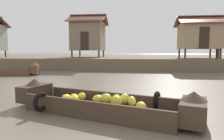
% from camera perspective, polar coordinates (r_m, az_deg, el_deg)
% --- Properties ---
extents(ground_plane, '(300.00, 300.00, 0.00)m').
position_cam_1_polar(ground_plane, '(11.53, 6.20, -2.79)').
color(ground_plane, '#665B4C').
extents(riverbank_strip, '(160.00, 20.00, 1.02)m').
position_cam_1_polar(riverbank_strip, '(25.91, 6.42, 2.90)').
color(riverbank_strip, brown).
rests_on(riverbank_strip, ground).
extents(banana_boat, '(5.18, 2.59, 0.80)m').
position_cam_1_polar(banana_boat, '(5.29, -3.60, -9.63)').
color(banana_boat, '#3D2D21').
rests_on(banana_boat, ground).
extents(cargo_boat_upstream, '(4.66, 2.10, 0.89)m').
position_cam_1_polar(cargo_boat_upstream, '(15.31, -28.92, -0.27)').
color(cargo_boat_upstream, brown).
rests_on(cargo_boat_upstream, ground).
extents(stilt_house_mid_left, '(3.82, 3.78, 4.44)m').
position_cam_1_polar(stilt_house_mid_left, '(21.11, -6.85, 9.88)').
color(stilt_house_mid_left, '#4C3826').
rests_on(stilt_house_mid_left, riverbank_strip).
extents(stilt_house_mid_right, '(3.96, 3.17, 3.77)m').
position_cam_1_polar(stilt_house_mid_right, '(19.46, 23.92, 9.15)').
color(stilt_house_mid_right, '#4C3826').
rests_on(stilt_house_mid_right, riverbank_strip).
extents(vendor_person, '(0.44, 0.44, 1.66)m').
position_cam_1_polar(vendor_person, '(19.90, 28.31, 5.66)').
color(vendor_person, '#332D28').
rests_on(vendor_person, riverbank_strip).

